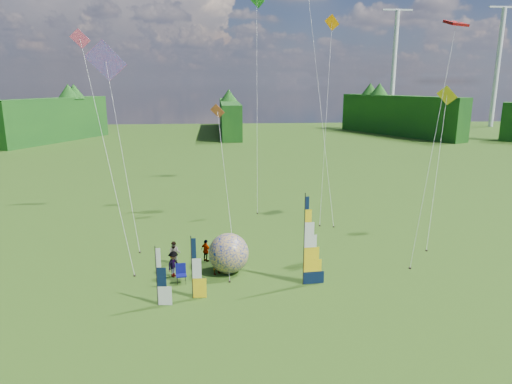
{
  "coord_description": "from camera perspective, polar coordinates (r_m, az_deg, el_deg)",
  "views": [
    {
      "loc": [
        -3.26,
        -21.62,
        11.75
      ],
      "look_at": [
        -1.0,
        4.0,
        5.5
      ],
      "focal_mm": 32.0,
      "sensor_mm": 36.0,
      "label": 1
    }
  ],
  "objects": [
    {
      "name": "spectator_a",
      "position": [
        28.8,
        -4.92,
        -8.44
      ],
      "size": [
        0.81,
        0.79,
        1.88
      ],
      "primitive_type": "imported",
      "rotation": [
        0.0,
        0.0,
        0.72
      ],
      "color": "#66594C",
      "rests_on": "ground"
    },
    {
      "name": "small_kite_yellow",
      "position": [
        37.42,
        21.82,
        3.83
      ],
      "size": [
        10.01,
        11.69,
        11.98
      ],
      "primitive_type": null,
      "rotation": [
        0.0,
        0.0,
        -0.38
      ],
      "color": "yellow",
      "rests_on": "ground"
    },
    {
      "name": "kite_parafoil",
      "position": [
        32.75,
        21.5,
        7.5
      ],
      "size": [
        10.68,
        11.44,
        17.53
      ],
      "primitive_type": null,
      "rotation": [
        0.0,
        0.0,
        0.31
      ],
      "color": "#CB0405",
      "rests_on": "ground"
    },
    {
      "name": "bol_inflatable",
      "position": [
        28.88,
        -3.45,
        -7.65
      ],
      "size": [
        2.88,
        2.88,
        2.54
      ],
      "primitive_type": "sphere",
      "rotation": [
        0.0,
        0.0,
        -0.15
      ],
      "color": "navy",
      "rests_on": "ground"
    },
    {
      "name": "side_banner_left",
      "position": [
        25.59,
        -8.02,
        -9.46
      ],
      "size": [
        0.98,
        0.14,
        3.52
      ],
      "primitive_type": null,
      "rotation": [
        0.0,
        0.0,
        -0.04
      ],
      "color": "yellow",
      "rests_on": "ground"
    },
    {
      "name": "turbine_left",
      "position": [
        137.76,
        27.92,
        13.48
      ],
      "size": [
        8.0,
        1.2,
        30.0
      ],
      "primitive_type": null,
      "color": "silver",
      "rests_on": "ground"
    },
    {
      "name": "treeline_ring",
      "position": [
        23.19,
        3.35,
        -5.88
      ],
      "size": [
        210.0,
        210.0,
        8.0
      ],
      "primitive_type": null,
      "color": "#1F5915",
      "rests_on": "ground"
    },
    {
      "name": "spectator_d",
      "position": [
        30.84,
        -6.27,
        -7.3
      ],
      "size": [
        0.88,
        0.9,
        1.53
      ],
      "primitive_type": "imported",
      "rotation": [
        0.0,
        0.0,
        2.34
      ],
      "color": "#66594C",
      "rests_on": "ground"
    },
    {
      "name": "kite_rainbow_delta",
      "position": [
        35.42,
        -16.57,
        7.0
      ],
      "size": [
        10.82,
        14.23,
        15.97
      ],
      "primitive_type": null,
      "rotation": [
        0.0,
        0.0,
        0.21
      ],
      "color": "#F03E68",
      "rests_on": "ground"
    },
    {
      "name": "ground",
      "position": [
        24.82,
        3.22,
        -14.62
      ],
      "size": [
        220.0,
        220.0,
        0.0
      ],
      "primitive_type": "plane",
      "color": "#4C7825",
      "rests_on": "ground"
    },
    {
      "name": "small_kite_pink",
      "position": [
        30.73,
        -18.26,
        5.55
      ],
      "size": [
        7.15,
        8.86,
        15.56
      ],
      "primitive_type": null,
      "rotation": [
        0.0,
        0.0,
        0.19
      ],
      "color": "#EF4B74",
      "rests_on": "ground"
    },
    {
      "name": "small_kite_red",
      "position": [
        38.45,
        -4.01,
        3.7
      ],
      "size": [
        5.55,
        11.1,
        10.25
      ],
      "primitive_type": null,
      "rotation": [
        0.0,
        0.0,
        -0.24
      ],
      "color": "#F05F34",
      "rests_on": "ground"
    },
    {
      "name": "spectator_b",
      "position": [
        30.59,
        -10.15,
        -7.54
      ],
      "size": [
        0.81,
        0.46,
        1.59
      ],
      "primitive_type": "imported",
      "rotation": [
        0.0,
        0.0,
        -0.1
      ],
      "color": "#66594C",
      "rests_on": "ground"
    },
    {
      "name": "small_kite_orange",
      "position": [
        40.67,
        8.79,
        9.73
      ],
      "size": [
        5.85,
        10.32,
        18.14
      ],
      "primitive_type": null,
      "rotation": [
        0.0,
        0.0,
        0.13
      ],
      "color": "orange",
      "rests_on": "ground"
    },
    {
      "name": "side_banner_far",
      "position": [
        25.2,
        -12.32,
        -10.35
      ],
      "size": [
        0.97,
        0.2,
        3.27
      ],
      "primitive_type": null,
      "rotation": [
        0.0,
        0.0,
        -0.1
      ],
      "color": "white",
      "rests_on": "ground"
    },
    {
      "name": "small_kite_green",
      "position": [
        45.0,
        0.13,
        12.25
      ],
      "size": [
        8.37,
        13.24,
        21.29
      ],
      "primitive_type": null,
      "rotation": [
        0.0,
        0.0,
        -0.4
      ],
      "color": "green",
      "rests_on": "ground"
    },
    {
      "name": "camp_chair",
      "position": [
        27.97,
        -9.33,
        -10.08
      ],
      "size": [
        0.75,
        0.75,
        1.15
      ],
      "primitive_type": null,
      "rotation": [
        0.0,
        0.0,
        0.14
      ],
      "color": "#080C52",
      "rests_on": "ground"
    },
    {
      "name": "turbine_right",
      "position": [
        132.74,
        16.83,
        14.5
      ],
      "size": [
        8.0,
        1.2,
        30.0
      ],
      "primitive_type": null,
      "color": "silver",
      "rests_on": "ground"
    },
    {
      "name": "spectator_c",
      "position": [
        28.82,
        -10.27,
        -8.86
      ],
      "size": [
        0.85,
        1.12,
        1.64
      ],
      "primitive_type": "imported",
      "rotation": [
        0.0,
        0.0,
        1.07
      ],
      "color": "#66594C",
      "rests_on": "ground"
    },
    {
      "name": "feather_banner_main",
      "position": [
        26.77,
        6.03,
        -6.18
      ],
      "size": [
        1.45,
        0.22,
        5.4
      ],
      "primitive_type": null,
      "rotation": [
        0.0,
        0.0,
        0.08
      ],
      "color": "#0A1937",
      "rests_on": "ground"
    },
    {
      "name": "kite_whale",
      "position": [
        42.34,
        7.97,
        12.73
      ],
      "size": [
        7.32,
        15.31,
        22.32
      ],
      "primitive_type": null,
      "rotation": [
        0.0,
        0.0,
        -0.28
      ],
      "color": "black",
      "rests_on": "ground"
    }
  ]
}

